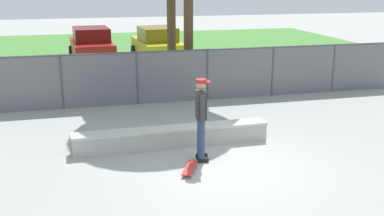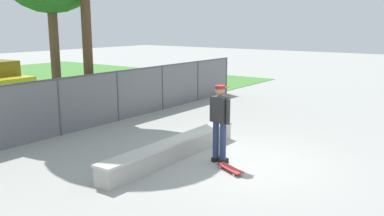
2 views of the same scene
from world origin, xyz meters
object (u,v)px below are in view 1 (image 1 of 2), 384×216
object	(u,v)px
car_red	(92,45)
car_yellow	(157,44)
skateboarder	(201,116)
concrete_ledge	(173,137)
skateboard	(190,168)

from	to	relation	value
car_red	car_yellow	size ratio (longest dim) A/B	1.00
skateboarder	car_red	xyz separation A→B (m)	(-1.85, 13.34, -0.19)
concrete_ledge	skateboard	size ratio (longest dim) A/B	5.82
car_red	car_yellow	xyz separation A→B (m)	(3.10, -0.57, 0.00)
skateboard	car_yellow	size ratio (longest dim) A/B	0.19
skateboarder	skateboard	distance (m)	1.16
skateboard	car_yellow	distance (m)	13.41
concrete_ledge	car_red	world-z (taller)	car_red
skateboard	concrete_ledge	bearing A→B (deg)	91.81
concrete_ledge	car_yellow	size ratio (longest dim) A/B	1.10
skateboarder	car_red	world-z (taller)	skateboarder
concrete_ledge	skateboarder	distance (m)	1.36
skateboard	car_red	xyz separation A→B (m)	(-1.47, 13.86, 0.77)
car_yellow	car_red	bearing A→B (deg)	169.50
concrete_ledge	skateboarder	bearing A→B (deg)	-67.35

